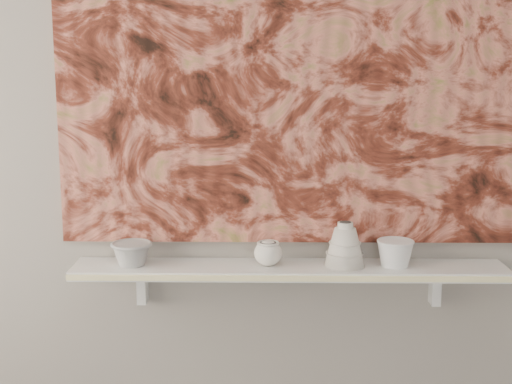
{
  "coord_description": "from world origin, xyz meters",
  "views": [
    {
      "loc": [
        -0.07,
        -0.72,
        1.58
      ],
      "look_at": [
        -0.11,
        1.49,
        1.18
      ],
      "focal_mm": 50.0,
      "sensor_mm": 36.0,
      "label": 1
    }
  ],
  "objects_px": {
    "shelf": "(289,270)",
    "bowl_grey": "(132,253)",
    "painting": "(290,74)",
    "bowl_white": "(395,253)",
    "bell_vessel": "(345,244)",
    "cup_cream": "(268,253)"
  },
  "relations": [
    {
      "from": "shelf",
      "to": "bowl_white",
      "type": "distance_m",
      "value": 0.35
    },
    {
      "from": "bowl_grey",
      "to": "bowl_white",
      "type": "xyz_separation_m",
      "value": [
        0.85,
        0.0,
        0.0
      ]
    },
    {
      "from": "bowl_grey",
      "to": "cup_cream",
      "type": "relative_size",
      "value": 1.49
    },
    {
      "from": "bell_vessel",
      "to": "cup_cream",
      "type": "bearing_deg",
      "value": 180.0
    },
    {
      "from": "shelf",
      "to": "bowl_grey",
      "type": "height_order",
      "value": "bowl_grey"
    },
    {
      "from": "shelf",
      "to": "bowl_white",
      "type": "relative_size",
      "value": 11.65
    },
    {
      "from": "painting",
      "to": "bell_vessel",
      "type": "xyz_separation_m",
      "value": [
        0.18,
        -0.08,
        -0.54
      ]
    },
    {
      "from": "painting",
      "to": "bowl_grey",
      "type": "xyz_separation_m",
      "value": [
        -0.51,
        -0.08,
        -0.57
      ]
    },
    {
      "from": "cup_cream",
      "to": "bell_vessel",
      "type": "height_order",
      "value": "bell_vessel"
    },
    {
      "from": "bowl_grey",
      "to": "cup_cream",
      "type": "bearing_deg",
      "value": 0.0
    },
    {
      "from": "shelf",
      "to": "bowl_grey",
      "type": "bearing_deg",
      "value": 180.0
    },
    {
      "from": "painting",
      "to": "bowl_white",
      "type": "distance_m",
      "value": 0.67
    },
    {
      "from": "shelf",
      "to": "painting",
      "type": "bearing_deg",
      "value": 90.0
    },
    {
      "from": "painting",
      "to": "bowl_white",
      "type": "height_order",
      "value": "painting"
    },
    {
      "from": "painting",
      "to": "bowl_white",
      "type": "bearing_deg",
      "value": -13.29
    },
    {
      "from": "painting",
      "to": "cup_cream",
      "type": "bearing_deg",
      "value": -130.24
    },
    {
      "from": "shelf",
      "to": "cup_cream",
      "type": "bearing_deg",
      "value": 180.0
    },
    {
      "from": "bell_vessel",
      "to": "bowl_white",
      "type": "height_order",
      "value": "bell_vessel"
    },
    {
      "from": "cup_cream",
      "to": "bowl_grey",
      "type": "bearing_deg",
      "value": 180.0
    },
    {
      "from": "painting",
      "to": "bell_vessel",
      "type": "relative_size",
      "value": 10.36
    },
    {
      "from": "bowl_grey",
      "to": "bell_vessel",
      "type": "distance_m",
      "value": 0.69
    },
    {
      "from": "painting",
      "to": "bell_vessel",
      "type": "distance_m",
      "value": 0.57
    }
  ]
}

